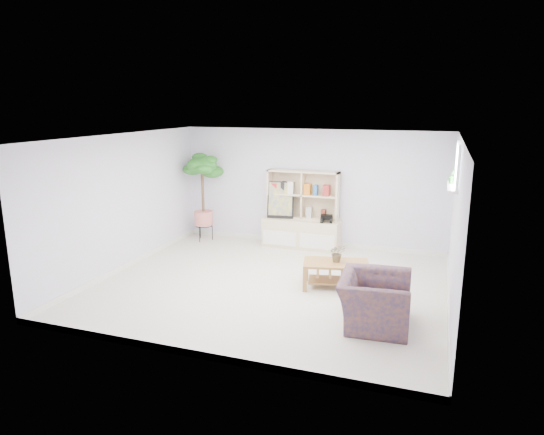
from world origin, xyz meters
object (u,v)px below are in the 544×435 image
(coffee_table, at_px, (336,275))
(floor_tree, at_px, (203,198))
(storage_unit, at_px, (302,210))
(armchair, at_px, (375,297))

(coffee_table, bearing_deg, floor_tree, 138.92)
(storage_unit, height_order, armchair, storage_unit)
(coffee_table, bearing_deg, storage_unit, 107.40)
(storage_unit, distance_m, coffee_table, 2.36)
(storage_unit, bearing_deg, floor_tree, -174.53)
(coffee_table, relative_size, floor_tree, 0.55)
(floor_tree, distance_m, armchair, 5.03)
(armchair, bearing_deg, storage_unit, 28.00)
(coffee_table, height_order, floor_tree, floor_tree)
(floor_tree, bearing_deg, storage_unit, 5.47)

